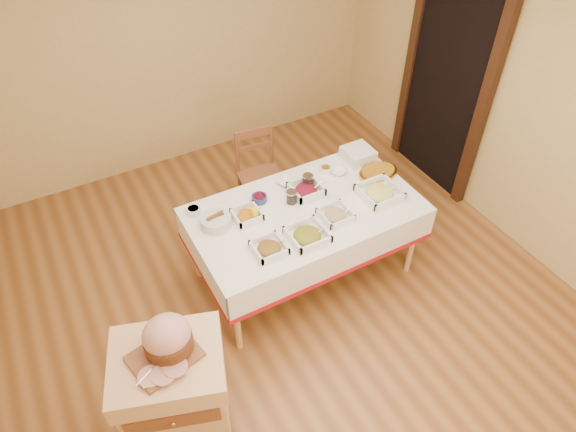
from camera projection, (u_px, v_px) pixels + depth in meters
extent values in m
plane|color=brown|center=(290.00, 309.00, 4.27)|extent=(5.00, 5.00, 0.00)
plane|color=tan|center=(166.00, 45.00, 4.99)|extent=(4.50, 0.00, 4.50)
plane|color=tan|center=(531.00, 104.00, 4.18)|extent=(0.00, 5.00, 5.00)
cube|color=black|center=(446.00, 85.00, 4.91)|extent=(0.06, 0.90, 2.10)
cube|color=#351C11|center=(483.00, 110.00, 4.59)|extent=(0.08, 0.10, 2.10)
cube|color=#351C11|center=(411.00, 65.00, 5.23)|extent=(0.08, 0.10, 2.10)
cube|color=#E3B27C|center=(305.00, 212.00, 4.07)|extent=(1.80, 1.00, 0.04)
cylinder|color=#E3B27C|center=(237.00, 319.00, 3.77)|extent=(0.05, 0.05, 0.71)
cylinder|color=#E3B27C|center=(195.00, 247.00, 4.30)|extent=(0.05, 0.05, 0.71)
cylinder|color=#E3B27C|center=(413.00, 242.00, 4.35)|extent=(0.05, 0.05, 0.71)
cylinder|color=#E3B27C|center=(356.00, 187.00, 4.89)|extent=(0.05, 0.05, 0.71)
cube|color=white|center=(305.00, 209.00, 4.05)|extent=(1.82, 1.02, 0.01)
cube|color=#E3B27C|center=(178.00, 399.00, 3.23)|extent=(0.73, 0.66, 0.65)
cube|color=#E3B27C|center=(167.00, 365.00, 2.95)|extent=(0.79, 0.72, 0.16)
cube|color=brown|center=(187.00, 417.00, 2.92)|extent=(0.52, 0.18, 0.13)
sphere|color=gold|center=(188.00, 419.00, 2.91)|extent=(0.03, 0.03, 0.03)
cylinder|color=#E3B27C|center=(138.00, 418.00, 3.53)|extent=(0.05, 0.05, 0.11)
cylinder|color=#E3B27C|center=(210.00, 383.00, 3.72)|extent=(0.05, 0.05, 0.11)
cube|color=brown|center=(261.00, 178.00, 4.84)|extent=(0.44, 0.42, 0.03)
cylinder|color=brown|center=(251.00, 212.00, 4.83)|extent=(0.03, 0.03, 0.43)
cylinder|color=brown|center=(240.00, 190.00, 5.07)|extent=(0.03, 0.03, 0.43)
cylinder|color=brown|center=(285.00, 203.00, 4.93)|extent=(0.03, 0.03, 0.43)
cylinder|color=brown|center=(272.00, 182.00, 5.16)|extent=(0.03, 0.03, 0.43)
cylinder|color=brown|center=(237.00, 154.00, 4.77)|extent=(0.03, 0.03, 0.46)
cylinder|color=brown|center=(271.00, 146.00, 4.86)|extent=(0.03, 0.03, 0.46)
cube|color=brown|center=(254.00, 133.00, 4.68)|extent=(0.36, 0.07, 0.09)
cube|color=brown|center=(165.00, 356.00, 2.89)|extent=(0.37, 0.29, 0.02)
ellipsoid|color=tan|center=(167.00, 335.00, 2.84)|extent=(0.28, 0.25, 0.23)
cylinder|color=#532A13|center=(168.00, 341.00, 2.88)|extent=(0.28, 0.28, 0.09)
cube|color=silver|center=(165.00, 379.00, 2.77)|extent=(0.23, 0.10, 0.00)
cylinder|color=silver|center=(154.00, 366.00, 2.82)|extent=(0.27, 0.08, 0.01)
cube|color=white|center=(269.00, 251.00, 3.71)|extent=(0.23, 0.23, 0.01)
ellipsoid|color=#A71613|center=(269.00, 248.00, 3.70)|extent=(0.17, 0.17, 0.06)
cylinder|color=silver|center=(277.00, 248.00, 3.70)|extent=(0.14, 0.01, 0.10)
cube|color=white|center=(307.00, 238.00, 3.80)|extent=(0.28, 0.28, 0.02)
ellipsoid|color=#A96E15|center=(307.00, 235.00, 3.79)|extent=(0.21, 0.21, 0.07)
cylinder|color=silver|center=(316.00, 235.00, 3.79)|extent=(0.15, 0.01, 0.11)
cube|color=white|center=(335.00, 217.00, 3.97)|extent=(0.23, 0.23, 0.01)
ellipsoid|color=tan|center=(336.00, 215.00, 3.96)|extent=(0.17, 0.17, 0.06)
cylinder|color=silver|center=(343.00, 214.00, 3.96)|extent=(0.13, 0.01, 0.09)
cube|color=white|center=(379.00, 195.00, 4.16)|extent=(0.31, 0.31, 0.02)
ellipsoid|color=#DDD969|center=(380.00, 193.00, 4.14)|extent=(0.23, 0.23, 0.08)
cylinder|color=silver|center=(389.00, 192.00, 4.14)|extent=(0.16, 0.01, 0.12)
cube|color=white|center=(247.00, 218.00, 3.97)|extent=(0.21, 0.21, 0.01)
ellipsoid|color=#BB6E0E|center=(247.00, 216.00, 3.95)|extent=(0.16, 0.16, 0.05)
cylinder|color=silver|center=(253.00, 215.00, 3.95)|extent=(0.14, 0.01, 0.10)
cube|color=white|center=(306.00, 192.00, 4.19)|extent=(0.24, 0.24, 0.02)
ellipsoid|color=maroon|center=(306.00, 190.00, 4.17)|extent=(0.19, 0.19, 0.07)
cylinder|color=silver|center=(313.00, 189.00, 4.17)|extent=(0.16, 0.01, 0.12)
cylinder|color=white|center=(194.00, 211.00, 4.00)|extent=(0.11, 0.11, 0.05)
cylinder|color=black|center=(193.00, 209.00, 3.99)|extent=(0.09, 0.09, 0.02)
cylinder|color=navy|center=(259.00, 198.00, 4.10)|extent=(0.12, 0.12, 0.05)
cylinder|color=maroon|center=(259.00, 197.00, 4.09)|extent=(0.10, 0.10, 0.02)
cylinder|color=white|center=(326.00, 169.00, 4.38)|extent=(0.10, 0.10, 0.05)
cylinder|color=#BB6E0E|center=(326.00, 168.00, 4.37)|extent=(0.08, 0.08, 0.02)
imported|color=white|center=(286.00, 182.00, 4.27)|extent=(0.18, 0.18, 0.03)
imported|color=white|center=(339.00, 171.00, 4.37)|extent=(0.15, 0.15, 0.04)
cylinder|color=silver|center=(291.00, 198.00, 4.08)|extent=(0.08, 0.08, 0.10)
cylinder|color=silver|center=(291.00, 192.00, 4.04)|extent=(0.09, 0.09, 0.01)
cylinder|color=black|center=(291.00, 199.00, 4.08)|extent=(0.07, 0.07, 0.07)
cylinder|color=silver|center=(308.00, 181.00, 4.22)|extent=(0.09, 0.09, 0.10)
cylinder|color=silver|center=(308.00, 176.00, 4.18)|extent=(0.09, 0.09, 0.01)
cylinder|color=black|center=(308.00, 183.00, 4.23)|extent=(0.07, 0.07, 0.08)
cylinder|color=yellow|center=(255.00, 214.00, 3.91)|extent=(0.05, 0.05, 0.13)
cone|color=yellow|center=(254.00, 207.00, 3.86)|extent=(0.03, 0.03, 0.03)
cylinder|color=silver|center=(216.00, 221.00, 3.88)|extent=(0.23, 0.23, 0.08)
cube|color=white|center=(357.00, 158.00, 4.53)|extent=(0.24, 0.24, 0.01)
cube|color=white|center=(358.00, 157.00, 4.52)|extent=(0.24, 0.24, 0.01)
cube|color=white|center=(358.00, 156.00, 4.51)|extent=(0.24, 0.24, 0.01)
cube|color=white|center=(358.00, 154.00, 4.50)|extent=(0.24, 0.24, 0.01)
cube|color=white|center=(358.00, 153.00, 4.49)|extent=(0.24, 0.24, 0.01)
cube|color=white|center=(358.00, 151.00, 4.48)|extent=(0.24, 0.24, 0.01)
cube|color=white|center=(358.00, 150.00, 4.47)|extent=(0.24, 0.24, 0.01)
ellipsoid|color=gold|center=(378.00, 173.00, 4.36)|extent=(0.35, 0.25, 0.03)
ellipsoid|color=#A96C12|center=(378.00, 172.00, 4.35)|extent=(0.30, 0.21, 0.04)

